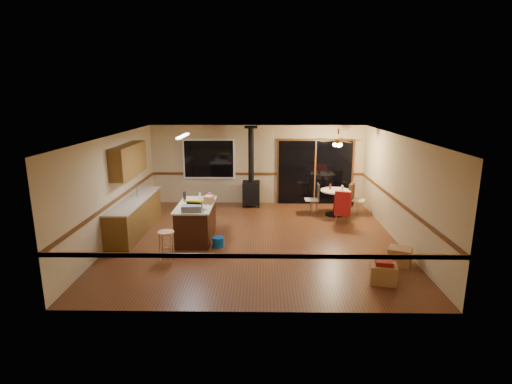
{
  "coord_description": "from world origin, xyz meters",
  "views": [
    {
      "loc": [
        0.15,
        -9.53,
        3.54
      ],
      "look_at": [
        0.0,
        0.3,
        1.15
      ],
      "focal_mm": 28.0,
      "sensor_mm": 36.0,
      "label": 1
    }
  ],
  "objects_px": {
    "toolbox_black": "(195,205)",
    "dining_table": "(335,198)",
    "box_corner_a": "(383,274)",
    "chair_right": "(352,195)",
    "blue_bucket": "(218,242)",
    "wood_stove": "(251,185)",
    "kitchen_island": "(196,222)",
    "chair_left": "(315,195)",
    "box_corner_b": "(400,256)",
    "box_under_window": "(207,204)",
    "toolbox_grey": "(191,208)",
    "chair_near": "(343,204)",
    "bar_stool": "(167,246)"
  },
  "relations": [
    {
      "from": "toolbox_black",
      "to": "box_corner_b",
      "type": "relative_size",
      "value": 0.72
    },
    {
      "from": "toolbox_black",
      "to": "blue_bucket",
      "type": "xyz_separation_m",
      "value": [
        0.56,
        -0.16,
        -0.87
      ]
    },
    {
      "from": "toolbox_grey",
      "to": "blue_bucket",
      "type": "xyz_separation_m",
      "value": [
        0.6,
        0.06,
        -0.85
      ]
    },
    {
      "from": "chair_right",
      "to": "bar_stool",
      "type": "bearing_deg",
      "value": -143.63
    },
    {
      "from": "kitchen_island",
      "to": "toolbox_black",
      "type": "distance_m",
      "value": 0.66
    },
    {
      "from": "bar_stool",
      "to": "chair_right",
      "type": "bearing_deg",
      "value": 36.37
    },
    {
      "from": "kitchen_island",
      "to": "box_corner_b",
      "type": "bearing_deg",
      "value": -18.39
    },
    {
      "from": "toolbox_black",
      "to": "box_corner_a",
      "type": "relative_size",
      "value": 0.69
    },
    {
      "from": "box_corner_a",
      "to": "box_corner_b",
      "type": "relative_size",
      "value": 1.04
    },
    {
      "from": "toolbox_black",
      "to": "dining_table",
      "type": "height_order",
      "value": "toolbox_black"
    },
    {
      "from": "chair_near",
      "to": "chair_right",
      "type": "relative_size",
      "value": 1.0
    },
    {
      "from": "toolbox_grey",
      "to": "box_under_window",
      "type": "relative_size",
      "value": 1.02
    },
    {
      "from": "chair_left",
      "to": "toolbox_grey",
      "type": "bearing_deg",
      "value": -139.2
    },
    {
      "from": "kitchen_island",
      "to": "chair_left",
      "type": "xyz_separation_m",
      "value": [
        3.26,
        2.2,
        0.14
      ]
    },
    {
      "from": "toolbox_black",
      "to": "chair_right",
      "type": "xyz_separation_m",
      "value": [
        4.35,
        2.61,
        -0.4
      ]
    },
    {
      "from": "chair_near",
      "to": "box_corner_a",
      "type": "relative_size",
      "value": 1.43
    },
    {
      "from": "chair_near",
      "to": "blue_bucket",
      "type": "bearing_deg",
      "value": -151.73
    },
    {
      "from": "wood_stove",
      "to": "toolbox_grey",
      "type": "distance_m",
      "value": 3.89
    },
    {
      "from": "box_corner_b",
      "to": "chair_right",
      "type": "bearing_deg",
      "value": 93.19
    },
    {
      "from": "chair_left",
      "to": "chair_right",
      "type": "bearing_deg",
      "value": 1.32
    },
    {
      "from": "toolbox_black",
      "to": "bar_stool",
      "type": "xyz_separation_m",
      "value": [
        -0.48,
        -0.95,
        -0.67
      ]
    },
    {
      "from": "chair_left",
      "to": "box_corner_b",
      "type": "xyz_separation_m",
      "value": [
        1.34,
        -3.73,
        -0.4
      ]
    },
    {
      "from": "toolbox_black",
      "to": "chair_left",
      "type": "bearing_deg",
      "value": 38.76
    },
    {
      "from": "kitchen_island",
      "to": "blue_bucket",
      "type": "distance_m",
      "value": 0.88
    },
    {
      "from": "kitchen_island",
      "to": "toolbox_black",
      "type": "bearing_deg",
      "value": -83.36
    },
    {
      "from": "chair_near",
      "to": "chair_right",
      "type": "xyz_separation_m",
      "value": [
        0.49,
        1.0,
        0.0
      ]
    },
    {
      "from": "chair_left",
      "to": "chair_right",
      "type": "xyz_separation_m",
      "value": [
        1.13,
        0.03,
        0.01
      ]
    },
    {
      "from": "chair_left",
      "to": "dining_table",
      "type": "bearing_deg",
      "value": -9.52
    },
    {
      "from": "toolbox_grey",
      "to": "kitchen_island",
      "type": "bearing_deg",
      "value": 90.59
    },
    {
      "from": "wood_stove",
      "to": "toolbox_black",
      "type": "distance_m",
      "value": 3.66
    },
    {
      "from": "toolbox_grey",
      "to": "chair_left",
      "type": "xyz_separation_m",
      "value": [
        3.26,
        2.81,
        -0.38
      ]
    },
    {
      "from": "chair_right",
      "to": "box_corner_a",
      "type": "relative_size",
      "value": 1.43
    },
    {
      "from": "kitchen_island",
      "to": "chair_near",
      "type": "bearing_deg",
      "value": 17.49
    },
    {
      "from": "chair_near",
      "to": "box_under_window",
      "type": "bearing_deg",
      "value": 159.8
    },
    {
      "from": "chair_left",
      "to": "box_under_window",
      "type": "relative_size",
      "value": 1.15
    },
    {
      "from": "dining_table",
      "to": "chair_left",
      "type": "xyz_separation_m",
      "value": [
        -0.59,
        0.1,
        0.06
      ]
    },
    {
      "from": "box_corner_b",
      "to": "chair_near",
      "type": "bearing_deg",
      "value": 104.16
    },
    {
      "from": "dining_table",
      "to": "chair_near",
      "type": "relative_size",
      "value": 1.28
    },
    {
      "from": "wood_stove",
      "to": "chair_right",
      "type": "relative_size",
      "value": 3.6
    },
    {
      "from": "toolbox_grey",
      "to": "chair_near",
      "type": "xyz_separation_m",
      "value": [
        3.9,
        1.84,
        -0.37
      ]
    },
    {
      "from": "box_under_window",
      "to": "bar_stool",
      "type": "bearing_deg",
      "value": -94.86
    },
    {
      "from": "wood_stove",
      "to": "chair_left",
      "type": "relative_size",
      "value": 4.89
    },
    {
      "from": "box_corner_a",
      "to": "chair_right",
      "type": "bearing_deg",
      "value": 85.16
    },
    {
      "from": "wood_stove",
      "to": "blue_bucket",
      "type": "height_order",
      "value": "wood_stove"
    },
    {
      "from": "box_under_window",
      "to": "box_corner_a",
      "type": "relative_size",
      "value": 0.91
    },
    {
      "from": "blue_bucket",
      "to": "chair_near",
      "type": "distance_m",
      "value": 3.77
    },
    {
      "from": "kitchen_island",
      "to": "chair_right",
      "type": "bearing_deg",
      "value": 26.93
    },
    {
      "from": "chair_right",
      "to": "box_under_window",
      "type": "relative_size",
      "value": 1.57
    },
    {
      "from": "box_corner_a",
      "to": "box_corner_b",
      "type": "distance_m",
      "value": 1.03
    },
    {
      "from": "kitchen_island",
      "to": "box_corner_a",
      "type": "height_order",
      "value": "kitchen_island"
    }
  ]
}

